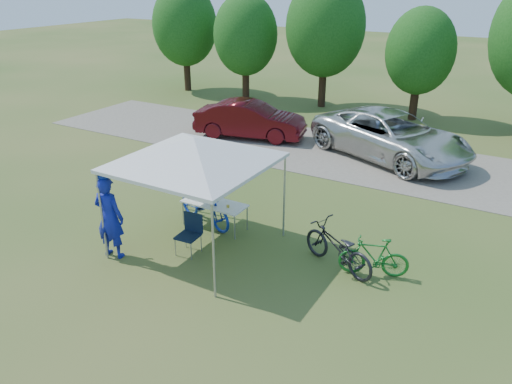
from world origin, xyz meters
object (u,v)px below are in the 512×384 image
cooler (199,192)px  bike_dark (338,247)px  minivan (391,135)px  bike_green (374,257)px  folding_table (214,204)px  folding_chair (191,230)px  cyclist (109,217)px  bike_blue (205,205)px  sedan (250,120)px

cooler → bike_dark: cooler is taller
minivan → bike_green: bearing=-142.5°
minivan → folding_table: bearing=-173.8°
folding_chair → minivan: size_ratio=0.16×
cyclist → bike_blue: bearing=-118.4°
folding_chair → cooler: (-0.70, 1.30, 0.31)m
folding_chair → cooler: cooler is taller
bike_green → sedan: size_ratio=0.34×
minivan → sedan: (-5.50, -0.38, -0.10)m
sedan → folding_chair: bearing=-171.3°
folding_chair → minivan: minivan is taller
bike_dark → bike_green: bearing=120.8°
minivan → sedan: size_ratio=1.35×
sedan → cooler: bearing=-172.6°
cyclist → bike_green: (5.45, 2.22, -0.53)m
minivan → cooler: bearing=-177.0°
cooler → bike_green: bearing=-1.7°
sedan → folding_table: bearing=-169.3°
cooler → bike_blue: bearing=16.8°
bike_dark → cyclist: bearing=-44.0°
minivan → bike_dark: bearing=-148.2°
cooler → cyclist: size_ratio=0.27×
cyclist → cooler: bearing=-115.7°
minivan → sedan: bearing=117.5°
cooler → folding_table: bearing=0.0°
cooler → bike_blue: cooler is taller
bike_blue → bike_dark: bearing=-76.7°
cooler → bike_blue: (0.14, 0.04, -0.35)m
cyclist → bike_blue: 2.60m
folding_table → bike_green: size_ratio=1.12×
folding_table → cyclist: size_ratio=0.85×
sedan → bike_dark: bearing=-151.4°
cyclist → bike_blue: size_ratio=0.98×
bike_dark → folding_table: bearing=-72.4°
folding_chair → sedan: 9.06m
cooler → bike_green: 4.72m
minivan → sedan: minivan is taller
folding_chair → sedan: bearing=107.8°
folding_table → cooler: 0.53m
cooler → minivan: (2.80, 7.47, -0.04)m
cyclist → minivan: (3.55, 9.82, -0.15)m
folding_chair → bike_green: folding_chair is taller
cyclist → bike_green: bearing=-165.8°
bike_dark → minivan: 7.81m
cyclist → bike_green: 5.91m
folding_chair → cyclist: size_ratio=0.49×
folding_chair → bike_blue: 1.46m
folding_table → bike_green: bike_green is taller
folding_chair → cooler: bearing=114.0°
bike_blue → bike_dark: (3.78, -0.30, -0.01)m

